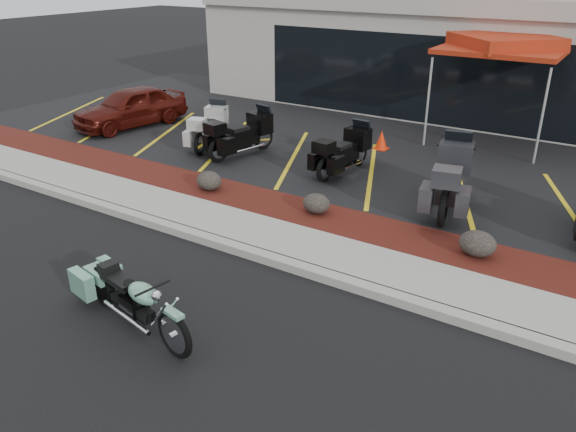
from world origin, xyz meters
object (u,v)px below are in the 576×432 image
Objects in this scene: touring_white at (218,119)px; popup_canopy at (504,45)px; traffic_cone at (381,140)px; parked_car at (131,107)px; hero_cruiser at (174,328)px.

popup_canopy is (6.53, 4.03, 2.01)m from touring_white.
touring_white is at bearing -158.85° from traffic_cone.
parked_car is at bearing -165.25° from traffic_cone.
touring_white reaches higher than hero_cruiser.
parked_car is 6.92× the size of traffic_cone.
parked_car reaches higher than hero_cruiser.
touring_white reaches higher than traffic_cone.
traffic_cone is at bearing 108.68° from hero_cruiser.
popup_canopy reaches higher than touring_white.
touring_white is (-5.44, 7.71, 0.28)m from hero_cruiser.
traffic_cone is at bearing -135.77° from popup_canopy.
hero_cruiser is 0.82× the size of popup_canopy.
touring_white is 3.17m from parked_car.
touring_white is at bearing 136.61° from hero_cruiser.
popup_canopy is at bearing 96.08° from hero_cruiser.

